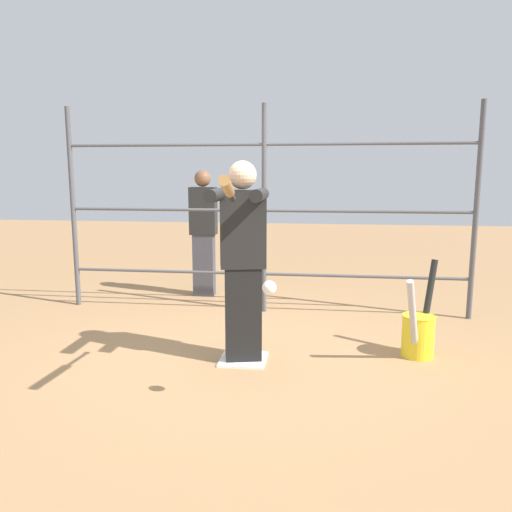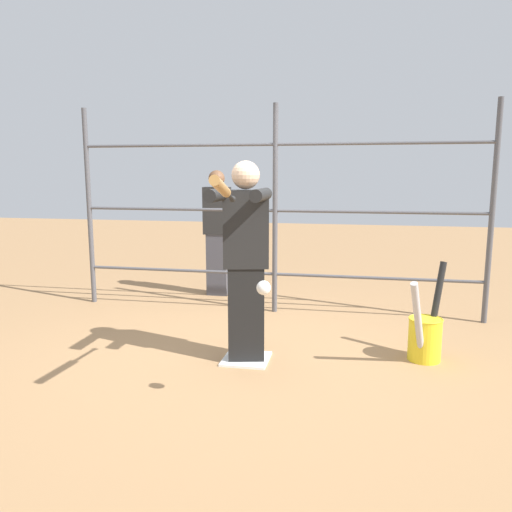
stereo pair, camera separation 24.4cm
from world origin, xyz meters
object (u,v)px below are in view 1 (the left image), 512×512
Objects in this scene: bat_bucket at (418,332)px; softball_in_flight at (269,288)px; bystander_behind_fence at (204,231)px; batter at (243,256)px; baseball_bat_swinging at (228,189)px.

softball_in_flight is at bearing 45.65° from bat_bucket.
bat_bucket is at bearing 140.87° from bystander_behind_fence.
batter is at bearing -70.69° from softball_in_flight.
bat_bucket is (-1.49, -1.28, -1.31)m from baseball_bat_swinging.
baseball_bat_swinging reaches higher than bat_bucket.
batter is 1.13m from baseball_bat_swinging.
bat_bucket is (-1.55, -0.32, -0.71)m from batter.
batter is at bearing 11.66° from bat_bucket.
baseball_bat_swinging is at bearing 106.21° from bystander_behind_fence.
baseball_bat_swinging is 1.01× the size of bat_bucket.
bystander_behind_fence is at bearing -68.89° from batter.
baseball_bat_swinging is at bearing 93.56° from batter.
batter is 1.73m from bat_bucket.
bystander_behind_fence is at bearing -69.40° from softball_in_flight.
baseball_bat_swinging is 9.05× the size of softball_in_flight.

